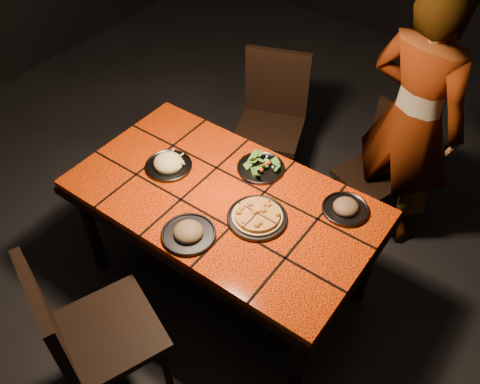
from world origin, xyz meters
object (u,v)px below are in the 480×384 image
Objects in this scene: plate_pizza at (257,217)px; plate_pasta at (168,164)px; dining_table at (223,206)px; diner at (412,121)px; chair_near at (84,333)px; chair_far_right at (382,163)px; chair_far_left at (272,113)px.

plate_pasta reaches higher than plate_pizza.
dining_table is 1.20m from diner.
dining_table is at bearing -73.70° from chair_near.
plate_pasta is at bearing -111.04° from chair_far_right.
plate_pizza is at bearing -6.62° from dining_table.
chair_far_right reaches higher than plate_pizza.
dining_table is 0.39m from plate_pasta.
chair_near is at bearing -72.31° from plate_pasta.
chair_far_right is 2.76× the size of plate_pizza.
chair_far_left is at bearing 15.04° from diner.
chair_far_right is at bearing 9.21° from diner.
chair_far_right is 0.49× the size of diner.
chair_far_left reaches higher than chair_far_right.
chair_far_right is at bearing -16.79° from chair_far_left.
plate_pizza is at bearing -88.20° from chair_near.
dining_table is 6.23× the size of plate_pasta.
chair_far_right is at bearing -84.39° from chair_near.
chair_far_left is at bearing 108.65° from dining_table.
chair_far_left is 0.81m from chair_far_right.
chair_near is at bearing -95.16° from dining_table.
diner reaches higher than chair_far_right.
chair_far_left is 1.00m from plate_pasta.
chair_far_right is at bearing 65.47° from dining_table.
chair_far_left is at bearing 119.37° from plate_pizza.
plate_pasta is at bearing 179.94° from dining_table.
chair_far_left is 0.56× the size of diner.
plate_pasta is at bearing 58.92° from diner.
chair_far_right reaches higher than plate_pasta.
dining_table is 1.93× the size of chair_far_right.
dining_table is 1.15m from chair_far_right.
chair_near is at bearing 83.05° from diner.
chair_far_right is 1.13m from plate_pizza.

